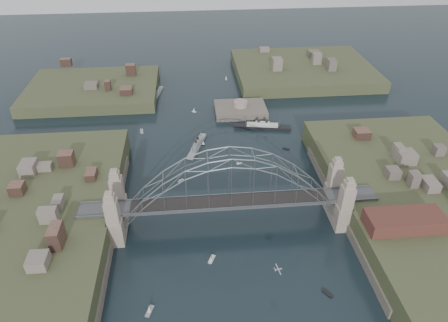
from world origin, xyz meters
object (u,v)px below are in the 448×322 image
(naval_cruiser_far, at_px, (158,93))
(ocean_liner, at_px, (262,127))
(fort_island, at_px, (240,113))
(bridge, at_px, (230,190))
(naval_cruiser_near, at_px, (197,146))
(wharf_shed, at_px, (405,221))

(naval_cruiser_far, bearing_deg, ocean_liner, -40.46)
(fort_island, distance_m, naval_cruiser_far, 43.03)
(bridge, xyz_separation_m, fort_island, (12.00, 70.00, -12.66))
(bridge, height_order, ocean_liner, bridge)
(naval_cruiser_near, xyz_separation_m, ocean_liner, (27.01, 12.04, 0.05))
(naval_cruiser_far, height_order, ocean_liner, ocean_liner)
(naval_cruiser_near, relative_size, naval_cruiser_far, 1.20)
(naval_cruiser_near, bearing_deg, fort_island, 53.61)
(wharf_shed, distance_m, naval_cruiser_far, 127.00)
(bridge, bearing_deg, ocean_liner, 70.86)
(wharf_shed, xyz_separation_m, naval_cruiser_far, (-68.73, 106.39, -9.25))
(naval_cruiser_near, distance_m, naval_cruiser_far, 52.20)
(naval_cruiser_near, relative_size, ocean_liner, 0.75)
(fort_island, distance_m, ocean_liner, 16.62)
(naval_cruiser_near, xyz_separation_m, naval_cruiser_far, (-16.81, 49.42, -0.06))
(naval_cruiser_near, bearing_deg, wharf_shed, -47.66)
(fort_island, height_order, ocean_liner, fort_island)
(bridge, relative_size, fort_island, 3.82)
(naval_cruiser_far, bearing_deg, naval_cruiser_near, -71.21)
(ocean_liner, bearing_deg, naval_cruiser_near, -155.98)
(wharf_shed, bearing_deg, bridge, 162.35)
(fort_island, relative_size, wharf_shed, 1.10)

